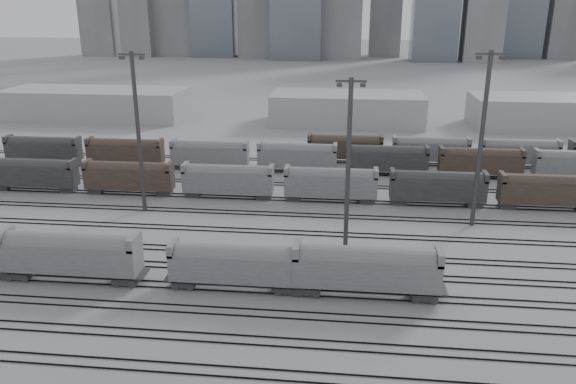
# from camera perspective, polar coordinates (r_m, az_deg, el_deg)

# --- Properties ---
(ground) EXTENTS (900.00, 900.00, 0.00)m
(ground) POSITION_cam_1_polar(r_m,az_deg,el_deg) (63.96, -4.09, -10.30)
(ground) COLOR #A8A8AC
(ground) RESTS_ON ground
(tracks) EXTENTS (220.00, 71.50, 0.16)m
(tracks) POSITION_cam_1_polar(r_m,az_deg,el_deg) (79.47, -1.86, -4.16)
(tracks) COLOR black
(tracks) RESTS_ON ground
(hopper_car_a) EXTENTS (16.31, 3.24, 5.83)m
(hopper_car_a) POSITION_cam_1_polar(r_m,az_deg,el_deg) (69.77, -21.23, -5.74)
(hopper_car_a) COLOR #262628
(hopper_car_a) RESTS_ON ground
(hopper_car_b) EXTENTS (14.76, 2.93, 5.28)m
(hopper_car_b) POSITION_cam_1_polar(r_m,az_deg,el_deg) (63.62, -5.44, -7.20)
(hopper_car_b) COLOR #262628
(hopper_car_b) RESTS_ON ground
(hopper_car_c) EXTENTS (16.11, 3.20, 5.76)m
(hopper_car_c) POSITION_cam_1_polar(r_m,az_deg,el_deg) (62.37, 7.97, -7.56)
(hopper_car_c) COLOR #262628
(hopper_car_c) RESTS_ON ground
(light_mast_b) EXTENTS (3.90, 0.62, 24.39)m
(light_mast_b) POSITION_cam_1_polar(r_m,az_deg,el_deg) (87.13, -15.00, 6.14)
(light_mast_b) COLOR #3C3C3F
(light_mast_b) RESTS_ON ground
(light_mast_c) EXTENTS (3.64, 0.58, 22.72)m
(light_mast_c) POSITION_cam_1_polar(r_m,az_deg,el_deg) (69.02, 6.13, 2.70)
(light_mast_c) COLOR #3C3C3F
(light_mast_c) RESTS_ON ground
(light_mast_d) EXTENTS (4.00, 0.64, 24.98)m
(light_mast_d) POSITION_cam_1_polar(r_m,az_deg,el_deg) (82.81, 19.07, 5.34)
(light_mast_d) COLOR #3C3C3F
(light_mast_d) RESTS_ON ground
(bg_string_near) EXTENTS (151.00, 3.00, 5.60)m
(bg_string_near) POSITION_cam_1_polar(r_m,az_deg,el_deg) (91.44, 4.36, 0.73)
(bg_string_near) COLOR gray
(bg_string_near) RESTS_ON ground
(bg_string_mid) EXTENTS (151.00, 3.00, 5.60)m
(bg_string_mid) POSITION_cam_1_polar(r_m,az_deg,el_deg) (107.00, 10.04, 3.18)
(bg_string_mid) COLOR #262628
(bg_string_mid) RESTS_ON ground
(bg_string_far) EXTENTS (66.00, 3.00, 5.60)m
(bg_string_far) POSITION_cam_1_polar(r_m,az_deg,el_deg) (117.17, 18.40, 3.85)
(bg_string_far) COLOR #4D3B31
(bg_string_far) RESTS_ON ground
(warehouse_left) EXTENTS (50.00, 18.00, 8.00)m
(warehouse_left) POSITION_cam_1_polar(r_m,az_deg,el_deg) (167.89, -18.90, 8.50)
(warehouse_left) COLOR #ACACAF
(warehouse_left) RESTS_ON ground
(warehouse_mid) EXTENTS (40.00, 18.00, 8.00)m
(warehouse_mid) POSITION_cam_1_polar(r_m,az_deg,el_deg) (152.36, 6.02, 8.44)
(warehouse_mid) COLOR #ACACAF
(warehouse_mid) RESTS_ON ground
(warehouse_right) EXTENTS (35.00, 18.00, 8.00)m
(warehouse_right) POSITION_cam_1_polar(r_m,az_deg,el_deg) (160.19, 24.35, 7.39)
(warehouse_right) COLOR #ACACAF
(warehouse_right) RESTS_ON ground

